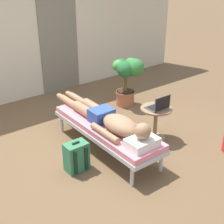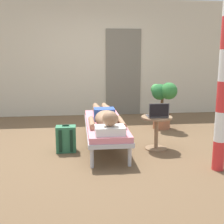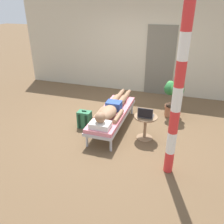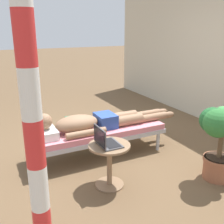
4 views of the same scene
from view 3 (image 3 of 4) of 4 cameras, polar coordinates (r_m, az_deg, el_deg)
ground_plane at (r=5.57m, az=-0.04°, el=-2.83°), size 40.00×40.00×0.00m
house_wall_back at (r=7.33m, az=6.62°, el=15.32°), size 7.60×0.20×2.70m
house_door_panel at (r=7.19m, az=11.66°, el=12.07°), size 0.84×0.03×2.04m
lounge_chair at (r=5.23m, az=0.08°, el=-0.58°), size 0.60×1.94×0.42m
person_reclining at (r=5.09m, az=-0.19°, el=0.77°), size 0.53×2.17×0.32m
side_table at (r=4.88m, az=8.17°, el=-2.78°), size 0.48×0.48×0.52m
laptop at (r=4.73m, az=8.22°, el=-0.66°), size 0.31×0.24×0.23m
backpack at (r=5.37m, az=-6.71°, el=-1.83°), size 0.30×0.26×0.42m
potted_plant at (r=5.86m, az=14.89°, el=4.19°), size 0.47×0.64×0.94m
porch_post at (r=3.60m, az=15.63°, el=3.08°), size 0.15×0.15×2.68m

